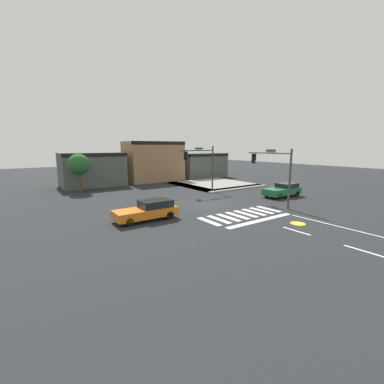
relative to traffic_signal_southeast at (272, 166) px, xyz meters
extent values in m
plane|color=#232628|center=(-4.91, 3.48, -3.68)|extent=(120.00, 120.00, 0.00)
cube|color=silver|center=(-8.28, -1.02, -3.68)|extent=(0.49, 2.53, 0.01)
cube|color=silver|center=(-7.32, -1.02, -3.68)|extent=(0.49, 2.53, 0.01)
cube|color=silver|center=(-6.36, -1.02, -3.68)|extent=(0.49, 2.53, 0.01)
cube|color=silver|center=(-5.39, -1.02, -3.68)|extent=(0.49, 2.53, 0.01)
cube|color=silver|center=(-4.43, -1.02, -3.68)|extent=(0.49, 2.53, 0.01)
cube|color=silver|center=(-3.46, -1.02, -3.68)|extent=(0.49, 2.53, 0.01)
cube|color=silver|center=(-2.50, -1.02, -3.68)|extent=(0.49, 2.53, 0.01)
cube|color=silver|center=(-1.54, -1.02, -3.68)|extent=(0.49, 2.53, 0.01)
cube|color=white|center=(-4.91, -3.02, -3.68)|extent=(6.80, 0.50, 0.01)
cube|color=white|center=(-4.91, -6.02, -3.68)|extent=(0.16, 2.00, 0.01)
cube|color=white|center=(-4.91, -10.02, -3.68)|extent=(0.16, 2.00, 0.01)
cylinder|color=yellow|center=(-3.31, -5.08, -3.68)|extent=(1.06, 1.06, 0.01)
cylinder|color=white|center=(-3.55, -5.08, -3.67)|extent=(0.17, 0.17, 0.00)
cylinder|color=white|center=(-3.08, -5.08, -3.67)|extent=(0.17, 0.17, 0.00)
cube|color=white|center=(-3.31, -5.08, -3.67)|extent=(0.48, 0.04, 0.00)
cube|color=gray|center=(4.09, 8.68, -3.61)|extent=(10.00, 1.60, 0.15)
cube|color=gray|center=(-0.11, 13.48, -3.61)|extent=(1.60, 10.00, 0.15)
cube|color=gray|center=(4.09, 13.48, -3.61)|extent=(10.00, 10.00, 0.15)
cube|color=#4C564C|center=(-10.79, 22.06, -1.36)|extent=(8.25, 5.16, 4.64)
cube|color=black|center=(-10.79, 19.68, 0.71)|extent=(8.25, 0.50, 0.50)
cube|color=#93704C|center=(-1.35, 22.03, -0.55)|extent=(8.76, 5.11, 6.26)
cube|color=black|center=(-1.35, 19.68, 2.33)|extent=(8.76, 0.50, 0.50)
cube|color=#4C564C|center=(8.20, 22.78, -1.54)|extent=(8.34, 6.60, 4.28)
cube|color=black|center=(8.20, 19.68, 0.35)|extent=(8.34, 0.50, 0.50)
cylinder|color=#383A3D|center=(0.00, -1.92, -1.03)|extent=(0.18, 0.18, 5.29)
cylinder|color=#383A3D|center=(0.00, 0.53, 1.20)|extent=(0.12, 4.90, 0.12)
cube|color=black|center=(0.00, 2.29, 0.63)|extent=(0.32, 0.32, 0.95)
sphere|color=#470A0A|center=(0.00, 2.12, 0.92)|extent=(0.22, 0.22, 0.22)
sphere|color=#4C330C|center=(0.00, 2.12, 0.63)|extent=(0.22, 0.22, 0.22)
sphere|color=#1ED833|center=(0.00, 2.12, 0.33)|extent=(0.22, 0.22, 0.22)
cube|color=#197233|center=(0.00, 0.28, 1.42)|extent=(0.03, 1.10, 0.24)
cylinder|color=#383A3D|center=(0.11, 8.90, -0.90)|extent=(0.18, 0.18, 5.55)
cylinder|color=#383A3D|center=(-2.19, 8.90, 1.35)|extent=(4.60, 0.12, 0.12)
cube|color=black|center=(-3.80, 8.90, 0.77)|extent=(0.32, 0.32, 0.95)
sphere|color=#470A0A|center=(-3.63, 8.90, 1.07)|extent=(0.22, 0.22, 0.22)
sphere|color=#4C330C|center=(-3.63, 8.90, 0.77)|extent=(0.22, 0.22, 0.22)
sphere|color=#1ED833|center=(-3.63, 8.90, 0.48)|extent=(0.22, 0.22, 0.22)
cube|color=#197233|center=(-1.96, 8.90, 1.57)|extent=(1.10, 0.03, 0.24)
cube|color=orange|center=(-11.98, 1.99, -3.09)|extent=(4.72, 1.84, 0.63)
cube|color=black|center=(-11.14, 1.99, -2.50)|extent=(2.38, 1.62, 0.55)
cylinder|color=black|center=(-13.59, 1.18, -3.37)|extent=(0.62, 0.22, 0.62)
cylinder|color=black|center=(-13.59, 2.80, -3.37)|extent=(0.62, 0.22, 0.62)
cylinder|color=black|center=(-10.38, 1.18, -3.37)|extent=(0.62, 0.22, 0.62)
cylinder|color=black|center=(-10.38, 2.80, -3.37)|extent=(0.62, 0.22, 0.62)
cube|color=#1E6638|center=(4.29, 1.88, -3.05)|extent=(4.58, 1.88, 0.69)
cube|color=black|center=(5.13, 1.88, -2.46)|extent=(2.17, 1.65, 0.48)
cylinder|color=black|center=(2.73, 1.05, -3.36)|extent=(0.64, 0.22, 0.64)
cylinder|color=black|center=(2.73, 2.71, -3.36)|extent=(0.64, 0.22, 0.64)
cylinder|color=black|center=(5.84, 1.05, -3.36)|extent=(0.64, 0.22, 0.64)
cylinder|color=black|center=(5.84, 2.71, -3.36)|extent=(0.64, 0.22, 0.64)
cylinder|color=#4C3823|center=(-13.41, 17.48, -2.28)|extent=(0.36, 0.36, 2.80)
sphere|color=#235628|center=(-13.41, 17.48, -0.28)|extent=(2.49, 2.49, 2.49)
camera|label=1|loc=(-19.80, -15.42, 1.81)|focal=24.05mm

